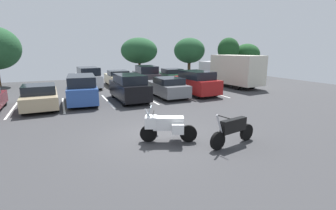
{
  "coord_description": "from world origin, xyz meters",
  "views": [
    {
      "loc": [
        -3.44,
        -8.92,
        3.46
      ],
      "look_at": [
        1.06,
        1.16,
        0.95
      ],
      "focal_mm": 26.12,
      "sensor_mm": 36.0,
      "label": 1
    }
  ],
  "objects_px": {
    "car_blue": "(82,89)",
    "car_far_champagne": "(118,78)",
    "motorcycle_touring": "(166,125)",
    "car_far_white": "(88,78)",
    "box_truck": "(231,70)",
    "car_tan": "(40,96)",
    "car_red": "(195,83)",
    "motorcycle_second": "(233,130)",
    "car_far_green": "(171,76)",
    "car_far_charcoal": "(146,75)",
    "car_black": "(129,88)",
    "car_grey": "(167,87)"
  },
  "relations": [
    {
      "from": "car_red",
      "to": "car_far_charcoal",
      "type": "distance_m",
      "value": 7.13
    },
    {
      "from": "car_grey",
      "to": "motorcycle_second",
      "type": "bearing_deg",
      "value": -99.62
    },
    {
      "from": "car_grey",
      "to": "car_red",
      "type": "bearing_deg",
      "value": -0.3
    },
    {
      "from": "car_blue",
      "to": "car_red",
      "type": "height_order",
      "value": "car_red"
    },
    {
      "from": "car_red",
      "to": "car_far_champagne",
      "type": "xyz_separation_m",
      "value": [
        -4.45,
        7.21,
        -0.2
      ]
    },
    {
      "from": "car_blue",
      "to": "car_far_champagne",
      "type": "height_order",
      "value": "car_blue"
    },
    {
      "from": "car_far_charcoal",
      "to": "box_truck",
      "type": "height_order",
      "value": "box_truck"
    },
    {
      "from": "motorcycle_touring",
      "to": "car_far_green",
      "type": "relative_size",
      "value": 0.46
    },
    {
      "from": "car_black",
      "to": "car_far_champagne",
      "type": "xyz_separation_m",
      "value": [
        0.91,
        7.51,
        -0.2
      ]
    },
    {
      "from": "car_far_green",
      "to": "motorcycle_second",
      "type": "bearing_deg",
      "value": -107.23
    },
    {
      "from": "car_red",
      "to": "car_far_champagne",
      "type": "bearing_deg",
      "value": 121.67
    },
    {
      "from": "car_tan",
      "to": "car_red",
      "type": "relative_size",
      "value": 0.98
    },
    {
      "from": "motorcycle_touring",
      "to": "car_far_charcoal",
      "type": "relative_size",
      "value": 0.43
    },
    {
      "from": "car_grey",
      "to": "car_red",
      "type": "xyz_separation_m",
      "value": [
        2.38,
        -0.01,
        0.2
      ]
    },
    {
      "from": "motorcycle_touring",
      "to": "car_far_white",
      "type": "xyz_separation_m",
      "value": [
        -1.1,
        15.29,
        0.27
      ]
    },
    {
      "from": "car_grey",
      "to": "car_far_green",
      "type": "distance_m",
      "value": 7.87
    },
    {
      "from": "car_red",
      "to": "car_far_champagne",
      "type": "relative_size",
      "value": 1.01
    },
    {
      "from": "car_far_champagne",
      "to": "car_far_charcoal",
      "type": "height_order",
      "value": "car_far_charcoal"
    },
    {
      "from": "car_tan",
      "to": "car_blue",
      "type": "bearing_deg",
      "value": 9.62
    },
    {
      "from": "car_tan",
      "to": "car_far_green",
      "type": "height_order",
      "value": "car_far_green"
    },
    {
      "from": "car_tan",
      "to": "car_far_charcoal",
      "type": "distance_m",
      "value": 11.6
    },
    {
      "from": "motorcycle_touring",
      "to": "box_truck",
      "type": "relative_size",
      "value": 0.29
    },
    {
      "from": "car_blue",
      "to": "box_truck",
      "type": "xyz_separation_m",
      "value": [
        13.69,
        2.05,
        0.63
      ]
    },
    {
      "from": "car_red",
      "to": "car_far_charcoal",
      "type": "bearing_deg",
      "value": 103.35
    },
    {
      "from": "car_black",
      "to": "car_red",
      "type": "relative_size",
      "value": 0.93
    },
    {
      "from": "car_tan",
      "to": "box_truck",
      "type": "bearing_deg",
      "value": 8.67
    },
    {
      "from": "car_black",
      "to": "car_far_charcoal",
      "type": "xyz_separation_m",
      "value": [
        3.71,
        7.24,
        0.02
      ]
    },
    {
      "from": "car_tan",
      "to": "car_grey",
      "type": "height_order",
      "value": "car_grey"
    },
    {
      "from": "car_blue",
      "to": "car_far_champagne",
      "type": "distance_m",
      "value": 7.94
    },
    {
      "from": "car_red",
      "to": "motorcycle_second",
      "type": "bearing_deg",
      "value": -112.53
    },
    {
      "from": "car_far_champagne",
      "to": "car_far_green",
      "type": "relative_size",
      "value": 1.07
    },
    {
      "from": "motorcycle_touring",
      "to": "car_far_champagne",
      "type": "relative_size",
      "value": 0.43
    },
    {
      "from": "motorcycle_touring",
      "to": "car_far_white",
      "type": "bearing_deg",
      "value": 94.11
    },
    {
      "from": "car_far_white",
      "to": "box_truck",
      "type": "xyz_separation_m",
      "value": [
        12.55,
        -4.49,
        0.61
      ]
    },
    {
      "from": "car_far_champagne",
      "to": "car_far_charcoal",
      "type": "relative_size",
      "value": 1.01
    },
    {
      "from": "car_tan",
      "to": "car_far_white",
      "type": "distance_m",
      "value": 7.84
    },
    {
      "from": "motorcycle_second",
      "to": "car_far_charcoal",
      "type": "xyz_separation_m",
      "value": [
        2.39,
        16.66,
        0.35
      ]
    },
    {
      "from": "car_grey",
      "to": "car_tan",
      "type": "bearing_deg",
      "value": -179.27
    },
    {
      "from": "car_tan",
      "to": "motorcycle_second",
      "type": "bearing_deg",
      "value": -54.65
    },
    {
      "from": "car_red",
      "to": "box_truck",
      "type": "xyz_separation_m",
      "value": [
        5.3,
        2.37,
        0.64
      ]
    },
    {
      "from": "car_blue",
      "to": "car_black",
      "type": "height_order",
      "value": "car_blue"
    },
    {
      "from": "motorcycle_touring",
      "to": "car_far_green",
      "type": "distance_m",
      "value": 17.11
    },
    {
      "from": "car_blue",
      "to": "car_black",
      "type": "relative_size",
      "value": 1.09
    },
    {
      "from": "car_tan",
      "to": "car_far_charcoal",
      "type": "xyz_separation_m",
      "value": [
        9.22,
        7.04,
        0.24
      ]
    },
    {
      "from": "car_far_champagne",
      "to": "car_far_charcoal",
      "type": "distance_m",
      "value": 2.82
    },
    {
      "from": "motorcycle_touring",
      "to": "car_blue",
      "type": "height_order",
      "value": "car_blue"
    },
    {
      "from": "car_red",
      "to": "car_far_white",
      "type": "height_order",
      "value": "car_far_white"
    },
    {
      "from": "car_blue",
      "to": "car_far_charcoal",
      "type": "distance_m",
      "value": 9.45
    },
    {
      "from": "car_blue",
      "to": "car_far_champagne",
      "type": "relative_size",
      "value": 1.02
    },
    {
      "from": "motorcycle_touring",
      "to": "car_far_champagne",
      "type": "height_order",
      "value": "car_far_champagne"
    }
  ]
}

